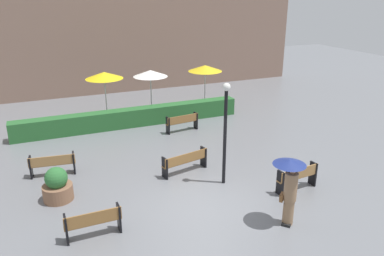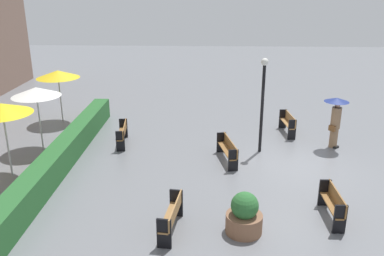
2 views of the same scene
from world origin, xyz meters
The scene contains 13 objects.
ground_plane centered at (0.00, 0.00, 0.00)m, with size 60.00×60.00×0.00m, color slate.
bench_mid_center centered at (0.31, 2.41, 0.49)m, with size 1.91×0.73×0.82m.
bench_near_left centered at (-3.57, -0.37, 0.50)m, with size 1.59×0.36×0.85m.
bench_near_right centered at (3.40, -0.37, 0.53)m, with size 1.63×0.48×0.88m.
bench_far_left centered at (-4.37, 4.10, 0.49)m, with size 1.68×0.57×0.83m.
bench_back_row centered at (1.86, 6.66, 0.51)m, with size 1.70×0.53×0.85m.
pedestrian_with_umbrella centered at (1.84, -1.90, 1.34)m, with size 0.96×0.96×2.09m.
planter_pot centered at (-4.34, 2.18, 0.50)m, with size 0.98×0.98×1.17m.
lamp_post centered at (1.28, 1.10, 2.29)m, with size 0.28×0.28×3.71m.
patio_umbrella_yellow centered at (-1.22, 9.93, 2.42)m, with size 1.96×1.96×2.60m.
patio_umbrella_white centered at (1.24, 9.79, 2.35)m, with size 1.87×1.87×2.53m.
patio_umbrella_yellow_far centered at (4.67, 10.15, 2.31)m, with size 1.98×1.98×2.49m.
hedge_strip centered at (-0.24, 8.40, 0.46)m, with size 11.55×0.70×0.91m, color #28602D.
Camera 2 is at (-13.83, 3.20, 6.31)m, focal length 38.38 mm.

